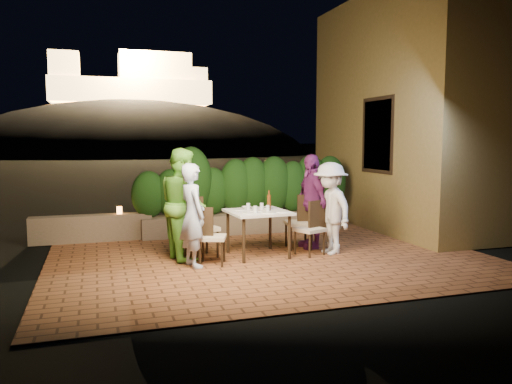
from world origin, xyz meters
name	(u,v)px	position (x,y,z in m)	size (l,w,h in m)	color
ground	(273,259)	(0.00, 0.00, -0.02)	(400.00, 400.00, 0.00)	black
terrace_floor	(263,256)	(0.00, 0.50, -0.07)	(7.00, 6.00, 0.15)	brown
building_wall	(398,112)	(3.60, 2.00, 2.50)	(1.60, 5.00, 5.00)	olive
window_pane	(379,135)	(2.82, 1.50, 2.00)	(0.08, 1.00, 1.40)	black
window_frame	(378,135)	(2.81, 1.50, 2.00)	(0.06, 1.15, 1.55)	black
planter	(244,223)	(0.20, 2.30, 0.20)	(4.20, 0.55, 0.40)	#726048
hedge	(244,187)	(0.20, 2.30, 0.95)	(4.00, 0.70, 1.10)	#15380F
parapet	(92,228)	(-2.80, 2.30, 0.25)	(2.20, 0.30, 0.50)	#726048
hill	(134,184)	(2.00, 60.00, -4.00)	(52.00, 40.00, 22.00)	black
fortress	(131,73)	(2.00, 60.00, 10.50)	(26.00, 8.00, 8.00)	#FFCC7A
dining_table	(258,233)	(-0.18, 0.23, 0.38)	(0.94, 0.94, 0.75)	white
plate_nw	(248,213)	(-0.41, 0.02, 0.76)	(0.19, 0.19, 0.01)	white
plate_sw	(239,210)	(-0.45, 0.41, 0.76)	(0.20, 0.20, 0.01)	white
plate_ne	(281,211)	(0.13, 0.00, 0.76)	(0.24, 0.24, 0.01)	white
plate_se	(268,208)	(0.07, 0.44, 0.76)	(0.20, 0.20, 0.01)	white
plate_centre	(256,211)	(-0.22, 0.23, 0.76)	(0.22, 0.22, 0.01)	white
plate_front	(269,213)	(-0.09, -0.06, 0.76)	(0.24, 0.24, 0.01)	white
glass_nw	(255,209)	(-0.29, 0.04, 0.81)	(0.06, 0.06, 0.11)	silver
glass_sw	(248,206)	(-0.28, 0.43, 0.80)	(0.06, 0.06, 0.11)	silver
glass_ne	(268,208)	(-0.04, 0.14, 0.80)	(0.06, 0.06, 0.10)	silver
glass_se	(262,206)	(-0.06, 0.39, 0.80)	(0.06, 0.06, 0.11)	silver
beer_bottle	(269,200)	(0.02, 0.26, 0.91)	(0.06, 0.06, 0.33)	#54290E
bowl	(247,207)	(-0.28, 0.55, 0.77)	(0.15, 0.15, 0.04)	white
chair_left_front	(212,236)	(-1.02, -0.10, 0.44)	(0.41, 0.41, 0.88)	black
chair_left_back	(202,227)	(-1.08, 0.43, 0.50)	(0.46, 0.46, 1.00)	black
chair_right_front	(310,228)	(0.66, 0.04, 0.45)	(0.42, 0.42, 0.90)	black
chair_right_back	(299,222)	(0.68, 0.56, 0.48)	(0.44, 0.44, 0.95)	black
diner_blue	(193,215)	(-1.33, -0.13, 0.78)	(0.57, 0.37, 1.57)	silver
diner_green	(183,204)	(-1.38, 0.43, 0.89)	(0.87, 0.68, 1.79)	#71C93E
diner_white	(330,208)	(1.02, 0.01, 0.77)	(0.99, 0.57, 1.54)	white
diner_purple	(311,201)	(0.91, 0.55, 0.83)	(0.97, 0.40, 1.66)	#6E2467
parapet_lamp	(119,210)	(-2.29, 2.30, 0.57)	(0.10, 0.10, 0.14)	orange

